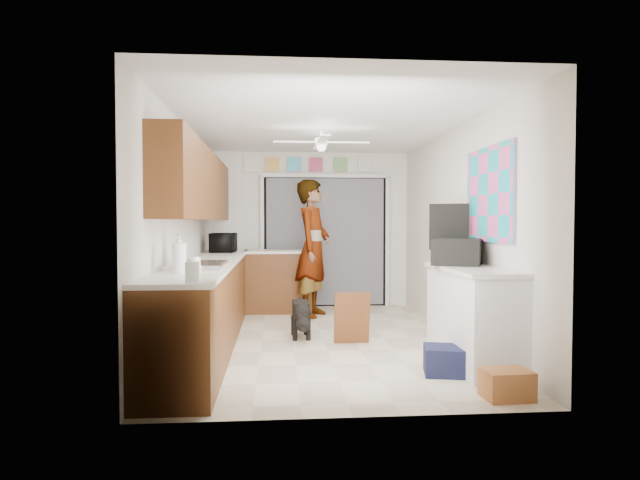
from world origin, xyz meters
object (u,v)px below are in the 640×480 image
object	(u,v)px
soap_bottle	(179,251)
microwave	(223,243)
man	(313,248)
dog	(301,317)
navy_crate	(447,361)
suitcase	(458,251)
paper_towel_roll	(179,258)
cardboard_box	(507,384)

from	to	relation	value
soap_bottle	microwave	bearing A→B (deg)	86.99
man	dog	bearing A→B (deg)	-167.64
soap_bottle	navy_crate	xyz separation A→B (m)	(2.44, -0.36, -0.98)
navy_crate	dog	bearing A→B (deg)	127.51
soap_bottle	suitcase	xyz separation A→B (m)	(2.76, 0.31, -0.03)
soap_bottle	man	world-z (taller)	man
microwave	paper_towel_roll	bearing A→B (deg)	-178.16
paper_towel_roll	suitcase	world-z (taller)	suitcase
soap_bottle	dog	bearing A→B (deg)	46.99
microwave	dog	distance (m)	1.94
man	suitcase	bearing A→B (deg)	-128.91
microwave	navy_crate	world-z (taller)	microwave
man	dog	xyz separation A→B (m)	(-0.24, -1.43, -0.75)
cardboard_box	paper_towel_roll	bearing A→B (deg)	167.02
suitcase	dog	world-z (taller)	suitcase
cardboard_box	microwave	bearing A→B (deg)	124.34
soap_bottle	suitcase	bearing A→B (deg)	6.42
dog	navy_crate	bearing A→B (deg)	-54.22
microwave	dog	bearing A→B (deg)	-140.54
dog	man	bearing A→B (deg)	78.62
paper_towel_roll	man	size ratio (longest dim) A/B	0.13
cardboard_box	soap_bottle	bearing A→B (deg)	158.65
soap_bottle	navy_crate	world-z (taller)	soap_bottle
cardboard_box	navy_crate	size ratio (longest dim) A/B	0.88
suitcase	man	xyz separation A→B (m)	(-1.33, 2.39, -0.08)
suitcase	soap_bottle	bearing A→B (deg)	-148.86
microwave	suitcase	size ratio (longest dim) A/B	0.80
suitcase	paper_towel_roll	bearing A→B (deg)	-139.43
paper_towel_roll	suitcase	size ratio (longest dim) A/B	0.41
paper_towel_roll	soap_bottle	bearing A→B (deg)	100.17
cardboard_box	suitcase	bearing A→B (deg)	87.05
paper_towel_roll	dog	size ratio (longest dim) A/B	0.41
dog	suitcase	bearing A→B (deg)	-33.09
navy_crate	dog	size ratio (longest dim) A/B	0.66
man	dog	size ratio (longest dim) A/B	3.22
cardboard_box	man	bearing A→B (deg)	108.56
cardboard_box	dog	xyz separation A→B (m)	(-1.50, 2.32, 0.13)
paper_towel_roll	dog	distance (m)	2.20
suitcase	man	bearing A→B (deg)	143.80
navy_crate	cardboard_box	bearing A→B (deg)	-69.98
paper_towel_roll	man	bearing A→B (deg)	66.86
paper_towel_roll	suitcase	bearing A→B (deg)	15.84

